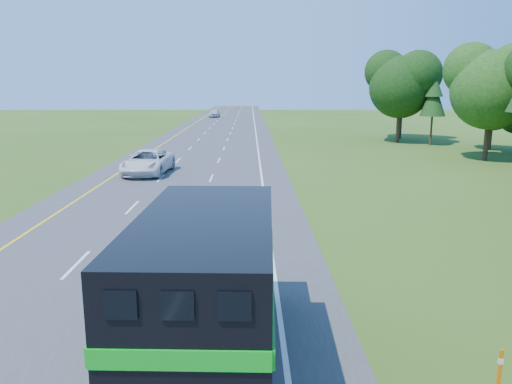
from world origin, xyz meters
TOP-DOWN VIEW (x-y plane):
  - road at (0.00, 50.00)m, footprint 15.00×260.00m
  - lane_markings at (0.00, 50.00)m, footprint 11.15×260.00m
  - horse_truck at (3.75, 12.87)m, footprint 3.06×8.90m
  - white_suv at (-3.12, 39.93)m, footprint 3.42×6.65m
  - far_car at (-3.10, 112.55)m, footprint 2.30×5.06m
  - delineator at (9.89, 11.71)m, footprint 0.10×0.05m

SIDE VIEW (x-z plane):
  - road at x=0.00m, z-range 0.00..0.04m
  - lane_markings at x=0.00m, z-range 0.04..0.05m
  - delineator at x=9.89m, z-range 0.04..1.21m
  - far_car at x=-3.10m, z-range 0.04..1.72m
  - white_suv at x=-3.12m, z-range 0.04..1.84m
  - horse_truck at x=3.75m, z-range 0.18..4.07m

